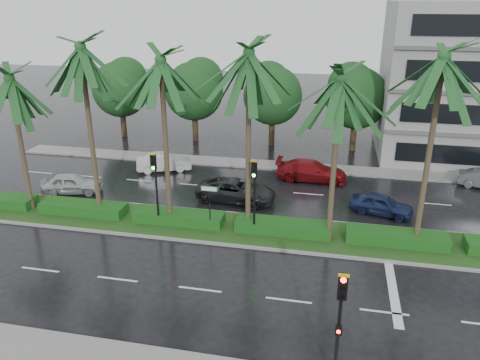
% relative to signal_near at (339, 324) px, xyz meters
% --- Properties ---
extents(ground, '(120.00, 120.00, 0.00)m').
position_rel_signal_near_xyz_m(ground, '(-6.00, 9.39, -2.50)').
color(ground, black).
rests_on(ground, ground).
extents(far_sidewalk, '(40.00, 2.00, 0.12)m').
position_rel_signal_near_xyz_m(far_sidewalk, '(-6.00, 21.39, -2.44)').
color(far_sidewalk, slate).
rests_on(far_sidewalk, ground).
extents(median, '(36.00, 4.00, 0.15)m').
position_rel_signal_near_xyz_m(median, '(-6.00, 10.39, -2.42)').
color(median, gray).
rests_on(median, ground).
extents(hedge, '(35.20, 1.40, 0.60)m').
position_rel_signal_near_xyz_m(hedge, '(-6.00, 10.39, -2.05)').
color(hedge, '#174C15').
rests_on(hedge, median).
extents(lane_markings, '(34.00, 13.06, 0.01)m').
position_rel_signal_near_xyz_m(lane_markings, '(-2.96, 8.96, -2.50)').
color(lane_markings, silver).
rests_on(lane_markings, ground).
extents(palm_row, '(26.30, 4.20, 10.49)m').
position_rel_signal_near_xyz_m(palm_row, '(-7.25, 10.41, 6.05)').
color(palm_row, '#3D3323').
rests_on(palm_row, median).
extents(signal_near, '(0.34, 0.45, 4.36)m').
position_rel_signal_near_xyz_m(signal_near, '(0.00, 0.00, 0.00)').
color(signal_near, black).
rests_on(signal_near, near_sidewalk).
extents(signal_median_left, '(0.34, 0.42, 4.36)m').
position_rel_signal_near_xyz_m(signal_median_left, '(-10.00, 9.69, 0.49)').
color(signal_median_left, black).
rests_on(signal_median_left, median).
extents(signal_median_right, '(0.34, 0.42, 4.36)m').
position_rel_signal_near_xyz_m(signal_median_right, '(-4.50, 9.69, 0.49)').
color(signal_median_right, black).
rests_on(signal_median_right, median).
extents(street_sign, '(0.95, 0.09, 2.60)m').
position_rel_signal_near_xyz_m(street_sign, '(-7.00, 9.87, -0.38)').
color(street_sign, black).
rests_on(street_sign, median).
extents(bg_trees, '(32.89, 5.15, 7.44)m').
position_rel_signal_near_xyz_m(bg_trees, '(-6.52, 26.98, 2.17)').
color(bg_trees, '#342917').
rests_on(bg_trees, ground).
extents(car_silver, '(2.43, 4.16, 1.33)m').
position_rel_signal_near_xyz_m(car_silver, '(-17.50, 13.39, -1.84)').
color(car_silver, silver).
rests_on(car_silver, ground).
extents(car_white, '(2.82, 4.28, 1.33)m').
position_rel_signal_near_xyz_m(car_white, '(-13.00, 18.71, -1.84)').
color(car_white, '#B4B4B4').
rests_on(car_white, ground).
extents(car_darkgrey, '(2.82, 5.28, 1.41)m').
position_rel_signal_near_xyz_m(car_darkgrey, '(-6.50, 14.36, -1.80)').
color(car_darkgrey, '#232426').
rests_on(car_darkgrey, ground).
extents(car_red, '(2.15, 5.06, 1.46)m').
position_rel_signal_near_xyz_m(car_red, '(-2.00, 19.00, -1.78)').
color(car_red, maroon).
rests_on(car_red, ground).
extents(car_blue, '(2.47, 3.97, 1.26)m').
position_rel_signal_near_xyz_m(car_blue, '(2.50, 14.21, -1.87)').
color(car_blue, navy).
rests_on(car_blue, ground).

